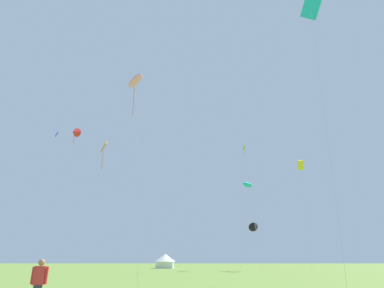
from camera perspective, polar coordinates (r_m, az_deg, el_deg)
kite_cyan_diamond at (r=34.65m, az=21.13°, el=22.15°), size 2.60×3.64×26.05m
kite_yellow_box at (r=68.63m, az=19.44°, el=-3.73°), size 1.74×2.87×21.50m
kite_cyan_parafoil at (r=65.24m, az=10.23°, el=-7.43°), size 4.06×3.68×16.90m
kite_orange_diamond at (r=62.17m, az=-16.01°, el=-0.82°), size 1.62×3.06×23.69m
kite_lime_diamond at (r=60.18m, az=9.79°, el=-1.77°), size 1.57×2.53×22.88m
kite_pink_parafoil at (r=26.16m, az=-10.45°, el=11.33°), size 2.32×2.37×15.86m
kite_black_delta at (r=58.86m, az=11.46°, el=-15.10°), size 2.51×2.94×8.18m
kite_red_delta at (r=53.51m, az=-20.83°, el=2.03°), size 1.76×1.84×22.02m
kite_blue_diamond at (r=67.04m, az=-23.91°, el=0.78°), size 1.52×2.27×26.18m
person_spectator at (r=12.60m, az=-26.60°, el=-22.51°), size 0.57×0.28×1.73m
festival_tent_left at (r=76.04m, az=-5.01°, el=-20.61°), size 4.81×4.81×3.13m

